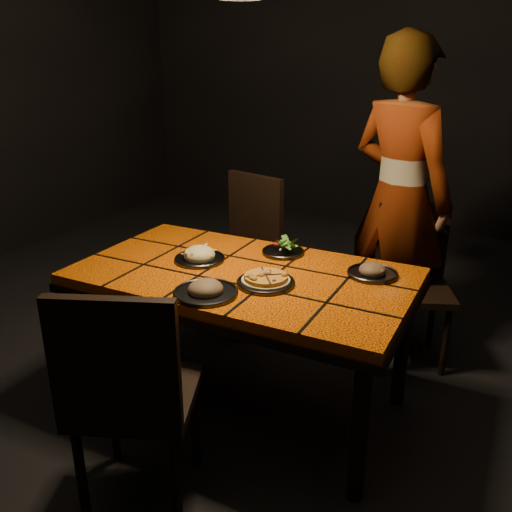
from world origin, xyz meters
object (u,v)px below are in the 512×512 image
at_px(chair_near, 128,390).
at_px(chair_far_left, 244,241).
at_px(dining_table, 243,286).
at_px(diner, 399,198).
at_px(plate_pasta, 200,256).
at_px(plate_pizza, 266,281).
at_px(chair_far_right, 412,272).

relative_size(chair_near, chair_far_left, 1.00).
xyz_separation_m(dining_table, diner, (0.49, 1.04, 0.26)).
bearing_deg(chair_far_left, dining_table, -47.35).
xyz_separation_m(chair_far_left, plate_pasta, (0.19, -0.83, 0.20)).
bearing_deg(diner, plate_pizza, 98.44).
height_order(chair_near, plate_pasta, chair_near).
bearing_deg(chair_near, chair_far_right, -133.26).
distance_m(dining_table, chair_far_left, 0.97).
bearing_deg(dining_table, chair_near, -92.42).
relative_size(diner, plate_pasta, 7.28).
bearing_deg(plate_pasta, chair_far_right, 44.75).
xyz_separation_m(chair_near, diner, (0.53, 1.87, 0.36)).
bearing_deg(diner, chair_near, 98.74).
bearing_deg(chair_near, dining_table, -114.68).
relative_size(chair_near, plate_pasta, 3.91).
bearing_deg(dining_table, chair_far_right, 55.23).
height_order(plate_pizza, plate_pasta, plate_pasta).
distance_m(chair_near, chair_far_left, 1.74).
bearing_deg(plate_pizza, dining_table, 151.13).
distance_m(dining_table, chair_far_right, 1.12).
height_order(chair_far_left, diner, diner).
distance_m(plate_pizza, plate_pasta, 0.45).
height_order(chair_near, plate_pizza, chair_near).
height_order(dining_table, plate_pizza, plate_pizza).
xyz_separation_m(diner, plate_pasta, (-0.76, -1.01, -0.16)).
bearing_deg(plate_pasta, chair_far_left, 102.98).
relative_size(chair_near, plate_pizza, 3.20).
bearing_deg(chair_near, diner, -128.07).
height_order(chair_far_left, plate_pasta, chair_far_left).
bearing_deg(chair_far_left, plate_pasta, -62.40).
bearing_deg(diner, plate_pasta, 77.76).
height_order(chair_far_left, chair_far_right, chair_far_left).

